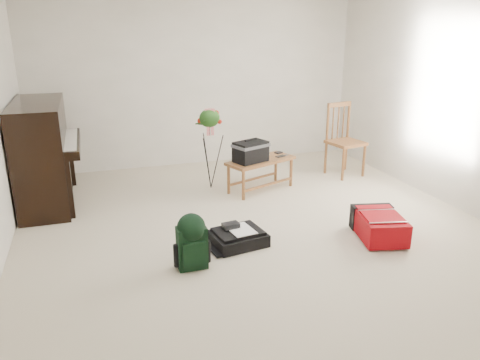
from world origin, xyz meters
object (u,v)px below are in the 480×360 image
object	(u,v)px
bench	(252,153)
red_suitcase	(377,224)
black_duffel	(238,237)
dining_chair	(345,141)
piano	(44,156)
flower_stand	(210,149)
green_backpack	(192,239)

from	to	relation	value
bench	red_suitcase	distance (m)	1.93
red_suitcase	black_duffel	xyz separation A→B (m)	(-1.43, 0.27, -0.06)
dining_chair	red_suitcase	distance (m)	2.17
piano	flower_stand	distance (m)	2.05
piano	red_suitcase	distance (m)	3.95
bench	dining_chair	world-z (taller)	dining_chair
flower_stand	bench	bearing A→B (deg)	-15.83
red_suitcase	black_duffel	distance (m)	1.46
black_duffel	green_backpack	world-z (taller)	green_backpack
black_duffel	red_suitcase	bearing A→B (deg)	-19.29
dining_chair	black_duffel	size ratio (longest dim) A/B	1.81
piano	green_backpack	world-z (taller)	piano
bench	green_backpack	world-z (taller)	bench
piano	dining_chair	world-z (taller)	piano
green_backpack	flower_stand	distance (m)	2.21
piano	bench	bearing A→B (deg)	-8.43
piano	dining_chair	distance (m)	4.06
bench	black_duffel	xyz separation A→B (m)	(-0.67, -1.47, -0.43)
dining_chair	black_duffel	distance (m)	2.82
piano	black_duffel	distance (m)	2.68
black_duffel	flower_stand	size ratio (longest dim) A/B	0.52
dining_chair	red_suitcase	size ratio (longest dim) A/B	1.47
black_duffel	piano	bearing A→B (deg)	126.74
bench	flower_stand	world-z (taller)	flower_stand
black_duffel	green_backpack	distance (m)	0.66
green_backpack	red_suitcase	bearing A→B (deg)	1.21
bench	dining_chair	xyz separation A→B (m)	(1.51, 0.26, -0.00)
bench	dining_chair	distance (m)	1.53
green_backpack	flower_stand	world-z (taller)	flower_stand
dining_chair	green_backpack	bearing A→B (deg)	-153.83
dining_chair	green_backpack	distance (m)	3.42
piano	black_duffel	xyz separation A→B (m)	(1.87, -1.85, -0.52)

